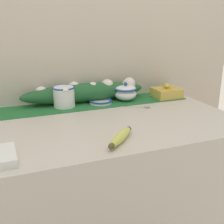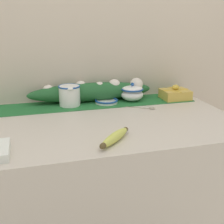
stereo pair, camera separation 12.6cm
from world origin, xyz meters
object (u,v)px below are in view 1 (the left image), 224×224
Objects in this scene: cream_pitcher at (64,96)px; banana at (121,137)px; spoon at (145,107)px; small_dish at (101,101)px; sugar_bowl at (125,92)px; gift_box at (167,92)px.

banana is (0.11, -0.52, -0.04)m from cream_pitcher.
banana is at bearing -78.09° from cream_pitcher.
banana is 1.10× the size of spoon.
cream_pitcher is 0.83× the size of banana.
spoon is (0.19, -0.16, -0.01)m from small_dish.
sugar_bowl is 0.57m from banana.
spoon is 0.26m from gift_box.
small_dish is at bearing 177.16° from gift_box.
gift_box is at bearing 61.11° from spoon.
spoon is (0.40, -0.17, -0.06)m from cream_pitcher.
spoon is (0.04, -0.16, -0.04)m from sugar_bowl.
cream_pitcher is 0.21m from small_dish.
gift_box is (0.41, -0.02, 0.02)m from small_dish.
sugar_bowl reaches higher than banana.
cream_pitcher is at bearing 176.93° from small_dish.
small_dish is 0.82× the size of gift_box.
cream_pitcher is 0.53m from banana.
banana reaches higher than spoon.
banana is 1.06× the size of gift_box.
cream_pitcher is at bearing -173.74° from spoon.
small_dish is 0.41m from gift_box.
sugar_bowl reaches higher than gift_box.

